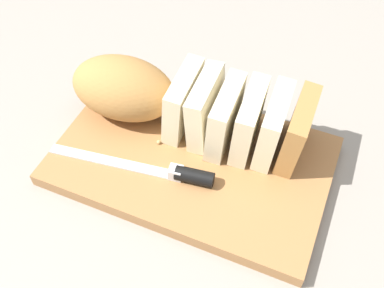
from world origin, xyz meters
The scene contains 6 objects.
ground_plane centered at (0.00, 0.00, 0.00)m, with size 3.00×3.00×0.00m, color gray.
cutting_board centered at (0.00, 0.00, 0.01)m, with size 0.42×0.26×0.02m, color #9E6B3D.
bread_loaf centered at (-0.05, 0.06, 0.07)m, with size 0.39×0.12×0.10m.
bread_knife centered at (-0.01, -0.05, 0.03)m, with size 0.26×0.04×0.02m.
crumb_near_knife centered at (-0.06, 0.01, 0.03)m, with size 0.01×0.01×0.01m, color tan.
crumb_near_loaf centered at (-0.01, 0.03, 0.02)m, with size 0.00×0.00×0.00m, color tan.
Camera 1 is at (0.15, -0.41, 0.58)m, focal length 42.87 mm.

